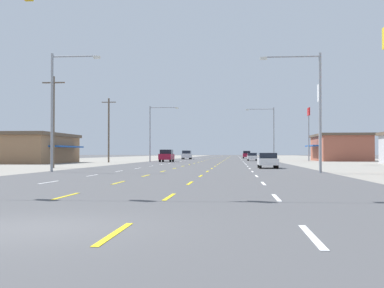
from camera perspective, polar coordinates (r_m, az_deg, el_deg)
The scene contains 20 objects.
ground_plane at distance 75.46m, azimuth 2.00°, elevation -2.13°, with size 572.00×572.00×0.00m, color #4C4C4F.
lot_apron_left at distance 80.63m, azimuth -15.87°, elevation -2.02°, with size 28.00×440.00×0.01m, color gray.
lot_apron_right at distance 78.18m, azimuth 20.44°, elevation -2.02°, with size 28.00×440.00×0.01m, color gray.
lane_markings at distance 113.92m, azimuth 3.00°, elevation -1.75°, with size 10.64×227.60×0.01m.
signal_span_wire at distance 18.23m, azimuth -7.58°, elevation 11.64°, with size 24.88×0.52×9.05m.
sedan_far_right_nearest at distance 47.88m, azimuth 8.65°, elevation -1.85°, with size 1.80×4.50×1.46m.
suv_far_left_near at distance 80.54m, azimuth -2.93°, elevation -1.33°, with size 1.98×4.90×1.98m.
sedan_far_right_mid at distance 92.83m, azimuth 6.91°, elevation -1.45°, with size 1.80×4.50×1.46m.
suv_far_left_midfar at distance 112.51m, azimuth -0.61°, elevation -1.24°, with size 1.98×4.90×1.98m.
suv_far_right_far at distance 132.56m, azimuth 6.27°, elevation -1.20°, with size 1.98×4.90×1.98m.
storefront_left_row_1 at distance 74.67m, azimuth -17.60°, elevation -0.45°, with size 10.03×16.18×4.25m.
storefront_right_row_2 at distance 94.68m, azimuth 16.58°, elevation -0.37°, with size 10.17×14.86×4.87m.
pole_sign_right_row_1 at distance 65.03m, azimuth 14.38°, elevation 4.42°, with size 0.24×1.78×10.17m.
pole_sign_right_row_2 at distance 93.49m, azimuth 13.21°, elevation 2.53°, with size 0.24×1.99×9.72m.
streetlight_left_row_0 at distance 39.79m, azimuth -15.20°, elevation 4.55°, with size 3.88×0.26×9.13m.
streetlight_right_row_0 at distance 37.80m, azimuth 13.70°, elevation 4.70°, with size 4.49×0.26×8.83m.
streetlight_left_row_1 at distance 82.58m, azimuth -4.45°, elevation 1.75°, with size 4.86×0.26×9.21m.
streetlight_right_row_1 at distance 81.65m, azimuth 8.97°, elevation 1.63°, with size 4.64×0.26×8.83m.
utility_pole_left_row_0 at distance 49.63m, azimuth -15.60°, elevation 2.64°, with size 2.20×0.26×8.81m.
utility_pole_left_row_1 at distance 77.01m, azimuth -9.51°, elevation 1.70°, with size 2.20×0.26×9.81m.
Camera 1 is at (3.92, -9.35, 1.46)m, focal length 46.59 mm.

